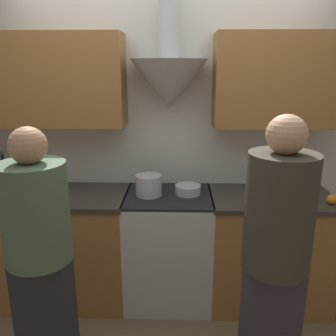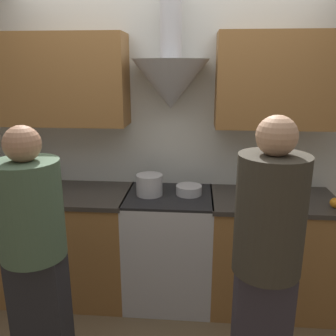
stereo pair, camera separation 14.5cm
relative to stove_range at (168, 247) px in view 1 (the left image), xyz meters
name	(u,v)px [view 1 (the left image)]	position (x,y,z in m)	size (l,w,h in m)	color
ground_plane	(167,323)	(0.00, -0.34, -0.47)	(12.00, 12.00, 0.00)	brown
wall_back	(161,121)	(-0.07, 0.27, 1.00)	(8.40, 0.58, 2.60)	silver
counter_left	(46,246)	(-1.02, 0.00, 0.00)	(1.37, 0.62, 0.93)	#9E6B38
counter_right	(268,249)	(0.82, 0.00, 0.00)	(0.97, 0.62, 0.93)	#9E6B38
stove_range	(168,247)	(0.00, 0.00, 0.00)	(0.69, 0.60, 0.93)	silver
wine_bottle_3	(5,176)	(-1.31, 0.04, 0.59)	(0.07, 0.07, 0.33)	black
wine_bottle_4	(17,176)	(-1.21, 0.02, 0.60)	(0.07, 0.07, 0.35)	black
stock_pot	(149,185)	(-0.15, -0.01, 0.54)	(0.21, 0.21, 0.16)	silver
mixing_bowl	(188,190)	(0.15, 0.03, 0.50)	(0.20, 0.20, 0.07)	silver
orange_fruit	(332,199)	(1.21, -0.16, 0.50)	(0.07, 0.07, 0.07)	orange
chefs_knife	(266,199)	(0.75, -0.08, 0.46)	(0.28, 0.05, 0.01)	silver
person_foreground_left	(40,259)	(-0.68, -0.93, 0.42)	(0.35, 0.35, 1.62)	#28282D
person_foreground_right	(275,263)	(0.57, -1.02, 0.47)	(0.34, 0.34, 1.70)	#38333D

